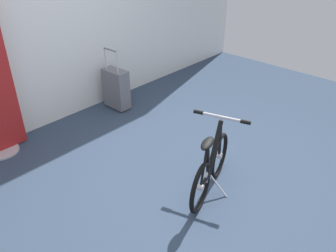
{
  "coord_description": "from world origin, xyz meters",
  "views": [
    {
      "loc": [
        -2.01,
        -1.66,
        2.19
      ],
      "look_at": [
        0.05,
        0.23,
        0.55
      ],
      "focal_mm": 37.23,
      "sensor_mm": 36.0,
      "label": 1
    }
  ],
  "objects": [
    {
      "name": "folding_bike_foreground",
      "position": [
        0.12,
        -0.23,
        0.27
      ],
      "size": [
        0.94,
        0.52,
        0.7
      ],
      "color": "black",
      "rests_on": "ground_plane"
    },
    {
      "name": "rolling_suitcase",
      "position": [
        0.65,
        1.72,
        0.28
      ],
      "size": [
        0.19,
        0.36,
        0.83
      ],
      "color": "slate",
      "rests_on": "ground_plane"
    },
    {
      "name": "ground_plane",
      "position": [
        0.0,
        0.0,
        0.0
      ],
      "size": [
        7.16,
        7.16,
        0.0
      ],
      "primitive_type": "plane",
      "color": "#2D3D51"
    }
  ]
}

